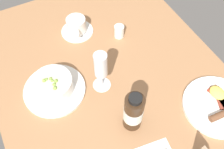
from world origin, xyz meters
TOP-DOWN VIEW (x-y plane):
  - ground_plane at (0.00, 0.00)cm, footprint 110.00×84.00cm
  - porridge_bowl at (-3.51, -20.67)cm, footprint 22.13×22.13cm
  - coffee_cup at (-26.96, -2.02)cm, footprint 13.45×13.45cm
  - creamer_jug at (-16.68, 12.52)cm, footprint 4.41×4.58cm
  - wine_glass at (1.96, -4.51)cm, footprint 6.54×6.54cm
  - sauce_bottle_brown at (19.96, -2.17)cm, footprint 6.22×6.22cm
  - breakfast_plate at (28.08, 27.11)cm, footprint 23.93×23.93cm

SIDE VIEW (x-z plane):
  - ground_plane at x=0.00cm, z-range -3.00..0.00cm
  - breakfast_plate at x=28.08cm, z-range -0.92..2.78cm
  - creamer_jug at x=-16.68cm, z-range -0.15..5.79cm
  - porridge_bowl at x=-3.51cm, z-range -0.58..6.93cm
  - coffee_cup at x=-26.96cm, z-range -0.29..6.66cm
  - sauce_bottle_brown at x=19.96cm, z-range -0.58..16.26cm
  - wine_glass at x=1.96cm, z-range 2.44..19.51cm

